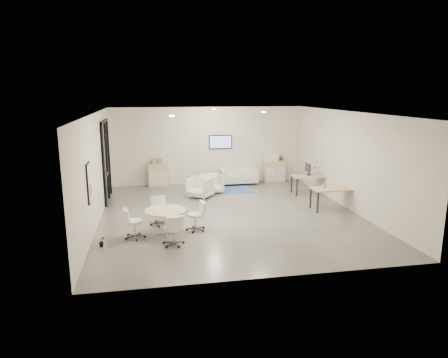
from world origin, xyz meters
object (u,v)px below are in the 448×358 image
sideboard_left (158,175)px  round_table (166,213)px  loveseat (238,177)px  armchair_left (200,186)px  desk_front (333,190)px  sideboard_right (274,171)px  desk_rear (310,177)px  armchair_right (212,183)px

sideboard_left → round_table: (0.06, -5.71, 0.13)m
loveseat → armchair_left: armchair_left is taller
round_table → sideboard_left: bearing=90.6°
armchair_left → loveseat: bearing=81.4°
desk_front → armchair_left: bearing=150.3°
sideboard_left → loveseat: (3.33, -0.15, -0.16)m
sideboard_right → loveseat: 1.62m
desk_rear → sideboard_right: bearing=110.6°
armchair_right → desk_front: bearing=-47.9°
armchair_left → sideboard_left: bearing=161.9°
armchair_left → desk_rear: bearing=32.6°
armchair_right → round_table: armchair_right is taller
sideboard_left → round_table: 5.71m
armchair_left → round_table: size_ratio=0.73×
sideboard_left → loveseat: 3.33m
sideboard_left → loveseat: sideboard_left is taller
sideboard_right → round_table: sideboard_right is taller
sideboard_right → armchair_left: 4.02m
sideboard_right → loveseat: (-1.61, -0.14, -0.14)m
sideboard_right → armchair_right: bearing=-154.1°
sideboard_right → armchair_right: sideboard_right is taller
sideboard_right → loveseat: bearing=-174.9°
armchair_left → desk_front: size_ratio=0.59×
loveseat → armchair_right: 1.86m
armchair_right → round_table: 4.69m
sideboard_left → armchair_left: bearing=-54.1°
armchair_right → desk_front: (3.58, -2.92, 0.26)m
sideboard_right → round_table: (-4.88, -5.71, 0.14)m
sideboard_left → desk_rear: 6.08m
loveseat → desk_front: desk_front is taller
armchair_left → desk_front: bearing=6.4°
sideboard_right → armchair_left: (-3.47, -2.02, -0.05)m
loveseat → sideboard_right: bearing=4.5°
desk_rear → armchair_right: bearing=170.6°
armchair_right → loveseat: bearing=35.2°
armchair_right → desk_rear: 3.75m
armchair_right → round_table: size_ratio=0.69×
desk_front → sideboard_left: bearing=141.9°
desk_rear → round_table: (-5.58, -3.44, -0.03)m
armchair_right → desk_rear: armchair_right is taller
armchair_left → armchair_right: size_ratio=1.05×
armchair_right → armchair_left: bearing=-140.0°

